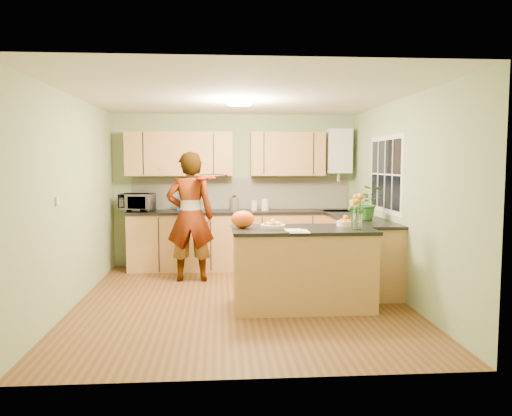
{
  "coord_description": "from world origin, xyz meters",
  "views": [
    {
      "loc": [
        -0.25,
        -6.04,
        1.7
      ],
      "look_at": [
        0.22,
        0.5,
        1.11
      ],
      "focal_mm": 35.0,
      "sensor_mm": 36.0,
      "label": 1
    }
  ],
  "objects": [
    {
      "name": "kettle",
      "position": [
        -0.02,
        1.96,
        1.06
      ],
      "size": [
        0.15,
        0.15,
        0.29
      ],
      "rotation": [
        0.0,
        0.0,
        -0.35
      ],
      "color": "silver",
      "rests_on": "back_counter"
    },
    {
      "name": "jar_cream",
      "position": [
        0.3,
        1.97,
        1.02
      ],
      "size": [
        0.12,
        0.12,
        0.16
      ],
      "primitive_type": "cylinder",
      "rotation": [
        0.0,
        0.0,
        -0.2
      ],
      "color": "beige",
      "rests_on": "back_counter"
    },
    {
      "name": "potted_plant",
      "position": [
        1.7,
        0.45,
        1.17
      ],
      "size": [
        0.49,
        0.45,
        0.47
      ],
      "primitive_type": "imported",
      "rotation": [
        0.0,
        0.0,
        -0.25
      ],
      "color": "#296822",
      "rests_on": "right_counter"
    },
    {
      "name": "violinist",
      "position": [
        -0.68,
        1.14,
        0.93
      ],
      "size": [
        0.69,
        0.46,
        1.87
      ],
      "primitive_type": "imported",
      "rotation": [
        0.0,
        0.0,
        3.13
      ],
      "color": "#DBAC86",
      "rests_on": "floor"
    },
    {
      "name": "orange_bag",
      "position": [
        0.01,
        -0.26,
        1.05
      ],
      "size": [
        0.31,
        0.27,
        0.2
      ],
      "primitive_type": "ellipsoid",
      "rotation": [
        0.0,
        0.0,
        -0.17
      ],
      "color": "#FF6115",
      "rests_on": "peninsula_island"
    },
    {
      "name": "floor",
      "position": [
        0.0,
        0.0,
        0.0
      ],
      "size": [
        4.5,
        4.5,
        0.0
      ],
      "primitive_type": "plane",
      "color": "#553418",
      "rests_on": "ground"
    },
    {
      "name": "violin",
      "position": [
        -0.48,
        0.92,
        1.49
      ],
      "size": [
        0.58,
        0.5,
        0.14
      ],
      "primitive_type": null,
      "rotation": [
        0.17,
        0.0,
        -0.61
      ],
      "color": "#550A05",
      "rests_on": "violinist"
    },
    {
      "name": "blue_box",
      "position": [
        -0.77,
        1.94,
        1.05
      ],
      "size": [
        0.34,
        0.29,
        0.23
      ],
      "primitive_type": "cube",
      "rotation": [
        0.0,
        0.0,
        -0.35
      ],
      "color": "#213198",
      "rests_on": "back_counter"
    },
    {
      "name": "jar_white",
      "position": [
        0.47,
        1.94,
        1.03
      ],
      "size": [
        0.15,
        0.15,
        0.19
      ],
      "primitive_type": "cylinder",
      "rotation": [
        0.0,
        0.0,
        -0.26
      ],
      "color": "silver",
      "rests_on": "back_counter"
    },
    {
      "name": "window_right",
      "position": [
        1.99,
        0.6,
        1.55
      ],
      "size": [
        0.01,
        1.3,
        1.05
      ],
      "color": "silver",
      "rests_on": "wall_right"
    },
    {
      "name": "fruit_dish",
      "position": [
        0.36,
        -0.31,
        0.99
      ],
      "size": [
        0.29,
        0.29,
        0.1
      ],
      "color": "beige",
      "rests_on": "peninsula_island"
    },
    {
      "name": "papers",
      "position": [
        0.61,
        -0.61,
        0.95
      ],
      "size": [
        0.23,
        0.31,
        0.01
      ],
      "primitive_type": "cube",
      "color": "silver",
      "rests_on": "peninsula_island"
    },
    {
      "name": "peninsula_island",
      "position": [
        0.71,
        -0.31,
        0.47
      ],
      "size": [
        1.65,
        0.84,
        0.94
      ],
      "color": "#B47D48",
      "rests_on": "floor"
    },
    {
      "name": "boiler",
      "position": [
        1.7,
        2.09,
        1.9
      ],
      "size": [
        0.4,
        0.3,
        0.86
      ],
      "color": "silver",
      "rests_on": "wall_back"
    },
    {
      "name": "splashback",
      "position": [
        0.1,
        2.23,
        1.2
      ],
      "size": [
        3.6,
        0.02,
        0.52
      ],
      "primitive_type": "cube",
      "color": "white",
      "rests_on": "back_counter"
    },
    {
      "name": "wall_front",
      "position": [
        0.0,
        -2.25,
        1.25
      ],
      "size": [
        4.0,
        0.02,
        2.5
      ],
      "primitive_type": "cube",
      "color": "#92AB7A",
      "rests_on": "floor"
    },
    {
      "name": "ceiling_lamp",
      "position": [
        0.0,
        0.3,
        2.46
      ],
      "size": [
        0.3,
        0.3,
        0.07
      ],
      "color": "#FFEABF",
      "rests_on": "ceiling"
    },
    {
      "name": "flower_vase",
      "position": [
        1.31,
        -0.49,
        1.25
      ],
      "size": [
        0.25,
        0.25,
        0.46
      ],
      "rotation": [
        0.0,
        0.0,
        -0.04
      ],
      "color": "silver",
      "rests_on": "peninsula_island"
    },
    {
      "name": "orange_bowl",
      "position": [
        1.26,
        -0.16,
        1.0
      ],
      "size": [
        0.21,
        0.21,
        0.12
      ],
      "color": "beige",
      "rests_on": "peninsula_island"
    },
    {
      "name": "ceiling",
      "position": [
        0.0,
        0.0,
        2.5
      ],
      "size": [
        4.0,
        4.5,
        0.02
      ],
      "primitive_type": "cube",
      "color": "silver",
      "rests_on": "wall_back"
    },
    {
      "name": "light_switch",
      "position": [
        -1.99,
        -0.6,
        1.3
      ],
      "size": [
        0.02,
        0.09,
        0.09
      ],
      "primitive_type": "cube",
      "color": "silver",
      "rests_on": "wall_left"
    },
    {
      "name": "microwave",
      "position": [
        -1.57,
        1.98,
        1.08
      ],
      "size": [
        0.57,
        0.44,
        0.28
      ],
      "primitive_type": "imported",
      "rotation": [
        0.0,
        0.0,
        -0.2
      ],
      "color": "silver",
      "rests_on": "back_counter"
    },
    {
      "name": "back_counter",
      "position": [
        0.1,
        1.95,
        0.47
      ],
      "size": [
        3.64,
        0.62,
        0.94
      ],
      "color": "#B47D48",
      "rests_on": "floor"
    },
    {
      "name": "upper_cabinets",
      "position": [
        -0.18,
        2.08,
        1.85
      ],
      "size": [
        3.2,
        0.34,
        0.7
      ],
      "color": "#B47D48",
      "rests_on": "wall_back"
    },
    {
      "name": "wall_back",
      "position": [
        0.0,
        2.25,
        1.25
      ],
      "size": [
        4.0,
        0.02,
        2.5
      ],
      "primitive_type": "cube",
      "color": "#92AB7A",
      "rests_on": "floor"
    },
    {
      "name": "wall_right",
      "position": [
        2.0,
        0.0,
        1.25
      ],
      "size": [
        0.02,
        4.5,
        2.5
      ],
      "primitive_type": "cube",
      "color": "#92AB7A",
      "rests_on": "floor"
    },
    {
      "name": "right_counter",
      "position": [
        1.7,
        0.85,
        0.47
      ],
      "size": [
        0.62,
        2.24,
        0.94
      ],
      "color": "#B47D48",
      "rests_on": "floor"
    },
    {
      "name": "wall_left",
      "position": [
        -2.0,
        0.0,
        1.25
      ],
      "size": [
        0.02,
        4.5,
        2.5
      ],
      "primitive_type": "cube",
      "color": "#92AB7A",
      "rests_on": "floor"
    }
  ]
}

